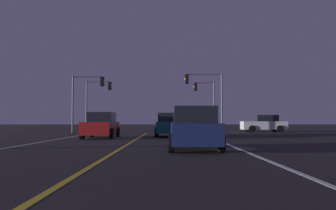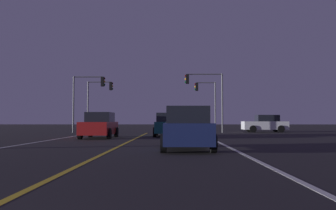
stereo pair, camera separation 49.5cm
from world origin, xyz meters
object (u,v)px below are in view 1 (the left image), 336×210
Objects in this scene: car_ahead_far at (168,125)px; traffic_light_near_right at (203,89)px; traffic_light_far_left at (98,94)px; car_lead_same_lane at (193,129)px; traffic_light_near_left at (87,91)px; car_oncoming at (100,126)px; car_crossing_side at (263,124)px; traffic_light_far_right at (204,95)px.

traffic_light_near_right reaches higher than car_ahead_far.
traffic_light_near_right is at bearing -26.52° from traffic_light_far_left.
car_ahead_far is at bearing 4.68° from car_lead_same_lane.
car_oncoming is at bearing -72.22° from traffic_light_near_left.
traffic_light_far_left is at bearing -26.52° from traffic_light_near_right.
traffic_light_near_left is at bearing 0.00° from traffic_light_near_right.
car_ahead_far is 11.57m from car_lead_same_lane.
car_crossing_side is at bearing -161.88° from traffic_light_near_right.
traffic_light_near_right is (-6.19, -2.03, 3.32)m from car_crossing_side.
car_lead_same_lane is (5.42, -8.98, 0.00)m from car_oncoming.
car_ahead_far is 0.77× the size of traffic_light_near_right.
traffic_light_far_right is (8.39, 15.24, 3.12)m from car_oncoming.
car_ahead_far and car_oncoming have the same top height.
car_lead_same_lane is 25.92m from traffic_light_far_left.
traffic_light_far_left is (-8.67, 24.22, 3.21)m from car_lead_same_lane.
car_crossing_side is 22.43m from car_lead_same_lane.
car_lead_same_lane is 20.81m from traffic_light_near_left.
car_lead_same_lane is (0.94, -11.53, 0.00)m from car_ahead_far.
traffic_light_near_right is at bearing 0.00° from traffic_light_near_left.
traffic_light_far_left reaches higher than car_oncoming.
traffic_light_far_right is at bearing -96.42° from traffic_light_near_right.
traffic_light_near_right reaches higher than car_crossing_side.
car_oncoming is 0.79× the size of traffic_light_far_left.
car_ahead_far is 0.81× the size of traffic_light_near_left.
traffic_light_far_left is at bearing 19.70° from car_lead_same_lane.
car_oncoming is 0.81× the size of traffic_light_near_left.
traffic_light_far_left is (-11.64, 0.00, 0.09)m from traffic_light_far_right.
car_crossing_side is 0.77× the size of traffic_light_near_right.
car_oncoming is 10.70m from traffic_light_near_left.
traffic_light_near_right is at bearing 83.58° from traffic_light_far_right.
traffic_light_near_right is 5.54m from traffic_light_far_right.
traffic_light_near_right is 1.04× the size of traffic_light_near_left.
car_lead_same_lane is (-8.54, -20.74, 0.00)m from car_crossing_side.
car_lead_same_lane is at bearing 83.01° from traffic_light_far_right.
car_crossing_side is (9.48, 9.22, 0.00)m from car_ahead_far.
traffic_light_near_left is (-10.89, 0.00, -0.19)m from traffic_light_near_right.
car_lead_same_lane is at bearing 82.84° from traffic_light_near_right.
traffic_light_near_right is 12.32m from traffic_light_far_left.
traffic_light_near_left is at bearing 6.76° from car_crossing_side.
traffic_light_near_left reaches higher than car_crossing_side.
car_crossing_side is 7.31m from traffic_light_near_right.
car_oncoming is 1.00× the size of car_crossing_side.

